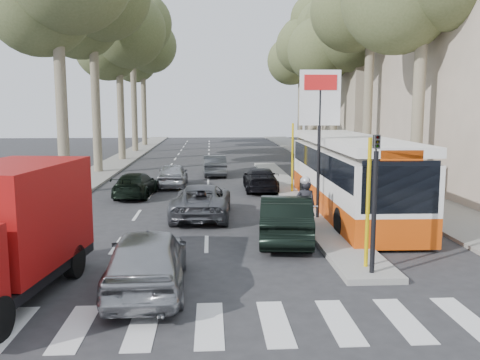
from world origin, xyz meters
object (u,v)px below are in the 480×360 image
object	(u,v)px
dark_hatchback	(286,218)
red_truck	(4,230)
city_bus	(348,172)
silver_hatchback	(147,259)
motorcycle	(305,207)

from	to	relation	value
dark_hatchback	red_truck	xyz separation A→B (m)	(-6.96, -4.61, 0.83)
red_truck	city_bus	world-z (taller)	city_bus
silver_hatchback	motorcycle	distance (m)	6.99
dark_hatchback	red_truck	world-z (taller)	red_truck
dark_hatchback	motorcycle	distance (m)	1.22
silver_hatchback	red_truck	size ratio (longest dim) A/B	0.76
motorcycle	red_truck	bearing A→B (deg)	-138.89
dark_hatchback	motorcycle	xyz separation A→B (m)	(0.79, 0.91, 0.16)
dark_hatchback	silver_hatchback	bearing A→B (deg)	55.10
silver_hatchback	city_bus	size ratio (longest dim) A/B	0.37
motorcycle	dark_hatchback	bearing A→B (deg)	-125.10
silver_hatchback	city_bus	distance (m)	11.09
dark_hatchback	city_bus	distance (m)	5.36
city_bus	motorcycle	distance (m)	4.15
silver_hatchback	dark_hatchback	xyz separation A→B (m)	(3.88, 4.30, -0.01)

